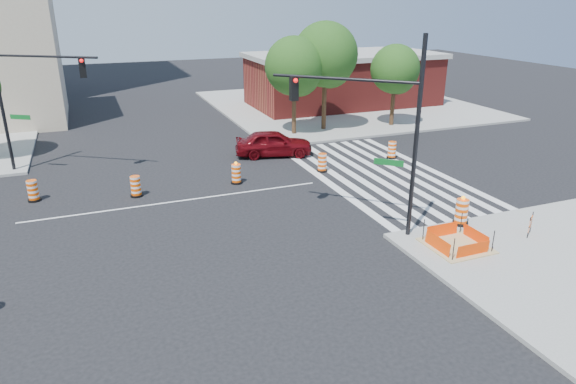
% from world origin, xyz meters
% --- Properties ---
extents(ground, '(120.00, 120.00, 0.00)m').
position_xyz_m(ground, '(0.00, 0.00, 0.00)').
color(ground, black).
rests_on(ground, ground).
extents(sidewalk_ne, '(22.00, 22.00, 0.15)m').
position_xyz_m(sidewalk_ne, '(18.00, 18.00, 0.07)').
color(sidewalk_ne, gray).
rests_on(sidewalk_ne, ground).
extents(crosswalk_east, '(6.75, 13.50, 0.01)m').
position_xyz_m(crosswalk_east, '(10.95, 0.00, 0.01)').
color(crosswalk_east, silver).
rests_on(crosswalk_east, ground).
extents(lane_centerline, '(14.00, 0.12, 0.01)m').
position_xyz_m(lane_centerline, '(0.00, 0.00, 0.01)').
color(lane_centerline, silver).
rests_on(lane_centerline, ground).
extents(excavation_pit, '(2.20, 2.20, 0.90)m').
position_xyz_m(excavation_pit, '(9.00, -9.00, 0.22)').
color(excavation_pit, tan).
rests_on(excavation_pit, ground).
extents(brick_storefront, '(16.50, 8.50, 4.60)m').
position_xyz_m(brick_storefront, '(18.00, 18.00, 2.32)').
color(brick_storefront, maroon).
rests_on(brick_storefront, ground).
extents(red_coupe, '(4.97, 2.95, 1.59)m').
position_xyz_m(red_coupe, '(6.83, 5.44, 0.79)').
color(red_coupe, '#5A070D').
rests_on(red_coupe, ground).
extents(signal_pole_se, '(4.35, 4.15, 7.78)m').
position_xyz_m(signal_pole_se, '(6.71, -6.27, 4.77)').
color(signal_pole_se, black).
rests_on(signal_pole_se, ground).
extents(signal_pole_nw, '(5.13, 3.39, 7.96)m').
position_xyz_m(signal_pole_nw, '(-6.30, 6.91, 4.88)').
color(signal_pole_nw, black).
rests_on(signal_pole_nw, ground).
extents(pit_drum, '(0.65, 0.65, 1.28)m').
position_xyz_m(pit_drum, '(10.50, -7.38, 0.68)').
color(pit_drum, black).
rests_on(pit_drum, ground).
extents(barricade, '(0.63, 0.48, 0.89)m').
position_xyz_m(barricade, '(12.37, -9.24, 0.64)').
color(barricade, '#FF5205').
rests_on(barricade, ground).
extents(tree_north_c, '(3.99, 3.99, 6.79)m').
position_xyz_m(tree_north_c, '(9.92, 9.67, 4.56)').
color(tree_north_c, '#382314').
rests_on(tree_north_c, ground).
extents(tree_north_d, '(4.51, 4.51, 7.67)m').
position_xyz_m(tree_north_d, '(12.44, 10.12, 5.15)').
color(tree_north_d, '#382314').
rests_on(tree_north_d, ground).
extents(tree_north_e, '(3.56, 3.56, 6.05)m').
position_xyz_m(tree_north_e, '(17.71, 9.36, 4.06)').
color(tree_north_e, '#382314').
rests_on(tree_north_e, ground).
extents(median_drum_1, '(0.60, 0.60, 1.02)m').
position_xyz_m(median_drum_1, '(-6.39, 2.58, 0.48)').
color(median_drum_1, black).
rests_on(median_drum_1, ground).
extents(median_drum_2, '(0.60, 0.60, 1.02)m').
position_xyz_m(median_drum_2, '(-1.78, 1.41, 0.48)').
color(median_drum_2, black).
rests_on(median_drum_2, ground).
extents(median_drum_3, '(0.60, 0.60, 1.18)m').
position_xyz_m(median_drum_3, '(3.29, 1.43, 0.49)').
color(median_drum_3, black).
rests_on(median_drum_3, ground).
extents(median_drum_4, '(0.60, 0.60, 1.02)m').
position_xyz_m(median_drum_4, '(8.28, 1.56, 0.48)').
color(median_drum_4, black).
rests_on(median_drum_4, ground).
extents(median_drum_5, '(0.60, 0.60, 1.02)m').
position_xyz_m(median_drum_5, '(13.26, 2.30, 0.48)').
color(median_drum_5, black).
rests_on(median_drum_5, ground).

